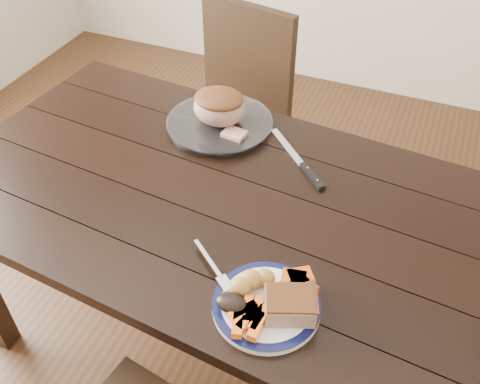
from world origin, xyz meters
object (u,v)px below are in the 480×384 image
at_px(dining_table, 217,217).
at_px(carving_knife, 306,168).
at_px(roast_joint, 219,108).
at_px(chair_far, 233,108).
at_px(dinner_plate, 266,306).
at_px(fork, 214,268).
at_px(serving_platter, 220,124).
at_px(pork_slice, 290,305).

bearing_deg(dining_table, carving_knife, 44.24).
distance_m(roast_joint, carving_knife, 0.35).
distance_m(chair_far, carving_knife, 0.75).
relative_size(dinner_plate, fork, 1.63).
xyz_separation_m(serving_platter, pork_slice, (0.44, -0.62, 0.04)).
xyz_separation_m(chair_far, roast_joint, (0.14, -0.43, 0.30)).
relative_size(dining_table, carving_knife, 6.93).
bearing_deg(chair_far, fork, 122.72).
relative_size(chair_far, dinner_plate, 3.77).
relative_size(pork_slice, roast_joint, 0.65).
relative_size(serving_platter, pork_slice, 3.08).
relative_size(roast_joint, carving_knife, 0.70).
bearing_deg(dinner_plate, carving_knife, 97.16).
height_order(dinner_plate, serving_platter, serving_platter).
bearing_deg(pork_slice, serving_platter, 125.74).
height_order(dinner_plate, fork, fork).
bearing_deg(chair_far, roast_joint, 119.94).
bearing_deg(roast_joint, dining_table, -67.61).
distance_m(chair_far, dinner_plate, 1.20).
xyz_separation_m(pork_slice, carving_knife, (-0.12, 0.51, -0.04)).
height_order(dinner_plate, roast_joint, roast_joint).
xyz_separation_m(chair_far, pork_slice, (0.59, -1.05, 0.27)).
xyz_separation_m(dining_table, chair_far, (-0.27, 0.74, -0.13)).
distance_m(serving_platter, pork_slice, 0.76).
xyz_separation_m(dinner_plate, roast_joint, (-0.39, 0.61, 0.06)).
bearing_deg(dining_table, roast_joint, 112.39).
distance_m(dining_table, serving_platter, 0.34).
xyz_separation_m(chair_far, serving_platter, (0.14, -0.43, 0.23)).
relative_size(dinner_plate, roast_joint, 1.46).
distance_m(serving_platter, fork, 0.61).
relative_size(dining_table, chair_far, 1.80).
height_order(serving_platter, roast_joint, roast_joint).
bearing_deg(fork, chair_far, 148.92).
xyz_separation_m(chair_far, dinner_plate, (0.53, -1.05, 0.23)).
height_order(roast_joint, carving_knife, roast_joint).
relative_size(dinner_plate, serving_platter, 0.73).
bearing_deg(dinner_plate, roast_joint, 122.43).
height_order(serving_platter, pork_slice, pork_slice).
distance_m(dinner_plate, serving_platter, 0.73).
distance_m(dinner_plate, pork_slice, 0.07).
xyz_separation_m(dinner_plate, fork, (-0.15, 0.05, 0.01)).
bearing_deg(carving_knife, serving_platter, -153.28).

